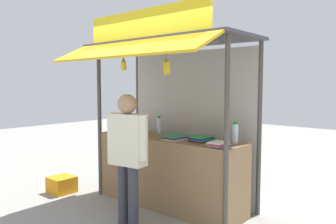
{
  "coord_description": "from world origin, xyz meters",
  "views": [
    {
      "loc": [
        2.97,
        -3.49,
        1.68
      ],
      "look_at": [
        0.0,
        0.0,
        1.31
      ],
      "focal_mm": 35.94,
      "sensor_mm": 36.0,
      "label": 1
    }
  ],
  "objects_px": {
    "magazine_stack_front_right": "(201,139)",
    "banana_bunch_inner_right": "(124,65)",
    "magazine_stack_front_left": "(219,144)",
    "plastic_crate": "(62,185)",
    "magazine_stack_right": "(124,133)",
    "water_bottle_far_left": "(159,125)",
    "water_bottle_back_right": "(133,125)",
    "water_bottle_center": "(235,133)",
    "vendor_person": "(128,148)",
    "banana_bunch_rightmost": "(167,68)",
    "magazine_stack_rear_center": "(175,138)"
  },
  "relations": [
    {
      "from": "water_bottle_far_left",
      "to": "water_bottle_center",
      "type": "relative_size",
      "value": 0.96
    },
    {
      "from": "water_bottle_back_right",
      "to": "magazine_stack_front_left",
      "type": "bearing_deg",
      "value": -8.52
    },
    {
      "from": "banana_bunch_inner_right",
      "to": "vendor_person",
      "type": "relative_size",
      "value": 0.17
    },
    {
      "from": "magazine_stack_rear_center",
      "to": "plastic_crate",
      "type": "bearing_deg",
      "value": -162.98
    },
    {
      "from": "magazine_stack_front_left",
      "to": "banana_bunch_rightmost",
      "type": "relative_size",
      "value": 0.74
    },
    {
      "from": "banana_bunch_rightmost",
      "to": "magazine_stack_front_left",
      "type": "bearing_deg",
      "value": 22.43
    },
    {
      "from": "magazine_stack_rear_center",
      "to": "magazine_stack_front_left",
      "type": "xyz_separation_m",
      "value": [
        0.72,
        -0.07,
        0.0
      ]
    },
    {
      "from": "water_bottle_far_left",
      "to": "plastic_crate",
      "type": "distance_m",
      "value": 1.81
    },
    {
      "from": "water_bottle_center",
      "to": "magazine_stack_rear_center",
      "type": "relative_size",
      "value": 0.89
    },
    {
      "from": "magazine_stack_front_right",
      "to": "magazine_stack_rear_center",
      "type": "relative_size",
      "value": 1.01
    },
    {
      "from": "magazine_stack_rear_center",
      "to": "water_bottle_back_right",
      "type": "bearing_deg",
      "value": 169.22
    },
    {
      "from": "magazine_stack_front_left",
      "to": "banana_bunch_rightmost",
      "type": "xyz_separation_m",
      "value": [
        -0.59,
        -0.24,
        0.9
      ]
    },
    {
      "from": "magazine_stack_right",
      "to": "banana_bunch_rightmost",
      "type": "distance_m",
      "value": 1.39
    },
    {
      "from": "water_bottle_far_left",
      "to": "water_bottle_back_right",
      "type": "distance_m",
      "value": 0.44
    },
    {
      "from": "water_bottle_far_left",
      "to": "banana_bunch_inner_right",
      "type": "bearing_deg",
      "value": -95.25
    },
    {
      "from": "banana_bunch_inner_right",
      "to": "magazine_stack_rear_center",
      "type": "bearing_deg",
      "value": 26.33
    },
    {
      "from": "plastic_crate",
      "to": "banana_bunch_inner_right",
      "type": "bearing_deg",
      "value": 11.6
    },
    {
      "from": "water_bottle_center",
      "to": "vendor_person",
      "type": "bearing_deg",
      "value": -126.85
    },
    {
      "from": "water_bottle_back_right",
      "to": "magazine_stack_right",
      "type": "relative_size",
      "value": 0.71
    },
    {
      "from": "water_bottle_far_left",
      "to": "magazine_stack_right",
      "type": "distance_m",
      "value": 0.53
    },
    {
      "from": "plastic_crate",
      "to": "water_bottle_far_left",
      "type": "bearing_deg",
      "value": 35.41
    },
    {
      "from": "vendor_person",
      "to": "plastic_crate",
      "type": "relative_size",
      "value": 4.44
    },
    {
      "from": "banana_bunch_rightmost",
      "to": "vendor_person",
      "type": "xyz_separation_m",
      "value": [
        -0.2,
        -0.46,
        -0.94
      ]
    },
    {
      "from": "water_bottle_back_right",
      "to": "magazine_stack_front_left",
      "type": "distance_m",
      "value": 1.73
    },
    {
      "from": "banana_bunch_inner_right",
      "to": "banana_bunch_rightmost",
      "type": "bearing_deg",
      "value": 0.19
    },
    {
      "from": "magazine_stack_rear_center",
      "to": "magazine_stack_front_left",
      "type": "height_order",
      "value": "magazine_stack_front_left"
    },
    {
      "from": "magazine_stack_right",
      "to": "plastic_crate",
      "type": "bearing_deg",
      "value": -152.33
    },
    {
      "from": "water_bottle_far_left",
      "to": "magazine_stack_front_left",
      "type": "relative_size",
      "value": 1.03
    },
    {
      "from": "water_bottle_back_right",
      "to": "plastic_crate",
      "type": "bearing_deg",
      "value": -137.94
    },
    {
      "from": "magazine_stack_right",
      "to": "banana_bunch_inner_right",
      "type": "distance_m",
      "value": 1.03
    },
    {
      "from": "vendor_person",
      "to": "plastic_crate",
      "type": "height_order",
      "value": "vendor_person"
    },
    {
      "from": "plastic_crate",
      "to": "vendor_person",
      "type": "bearing_deg",
      "value": -7.06
    },
    {
      "from": "banana_bunch_inner_right",
      "to": "vendor_person",
      "type": "xyz_separation_m",
      "value": [
        0.56,
        -0.46,
        -0.99
      ]
    },
    {
      "from": "magazine_stack_front_right",
      "to": "plastic_crate",
      "type": "xyz_separation_m",
      "value": [
        -2.17,
        -0.67,
        -0.87
      ]
    },
    {
      "from": "water_bottle_center",
      "to": "banana_bunch_rightmost",
      "type": "distance_m",
      "value": 1.17
    },
    {
      "from": "banana_bunch_inner_right",
      "to": "magazine_stack_front_right",
      "type": "bearing_deg",
      "value": 23.23
    },
    {
      "from": "water_bottle_center",
      "to": "magazine_stack_right",
      "type": "bearing_deg",
      "value": -167.22
    },
    {
      "from": "magazine_stack_front_right",
      "to": "banana_bunch_inner_right",
      "type": "relative_size",
      "value": 1.16
    },
    {
      "from": "water_bottle_back_right",
      "to": "magazine_stack_front_right",
      "type": "relative_size",
      "value": 0.72
    },
    {
      "from": "water_bottle_far_left",
      "to": "magazine_stack_front_right",
      "type": "height_order",
      "value": "water_bottle_far_left"
    },
    {
      "from": "water_bottle_center",
      "to": "plastic_crate",
      "type": "height_order",
      "value": "water_bottle_center"
    },
    {
      "from": "water_bottle_far_left",
      "to": "plastic_crate",
      "type": "height_order",
      "value": "water_bottle_far_left"
    },
    {
      "from": "banana_bunch_rightmost",
      "to": "plastic_crate",
      "type": "relative_size",
      "value": 0.95
    },
    {
      "from": "magazine_stack_front_left",
      "to": "plastic_crate",
      "type": "bearing_deg",
      "value": -169.06
    },
    {
      "from": "banana_bunch_rightmost",
      "to": "magazine_stack_rear_center",
      "type": "bearing_deg",
      "value": 111.89
    },
    {
      "from": "magazine_stack_right",
      "to": "water_bottle_far_left",
      "type": "bearing_deg",
      "value": 51.02
    },
    {
      "from": "water_bottle_center",
      "to": "magazine_stack_front_right",
      "type": "height_order",
      "value": "water_bottle_center"
    },
    {
      "from": "magazine_stack_rear_center",
      "to": "magazine_stack_front_right",
      "type": "bearing_deg",
      "value": 17.2
    },
    {
      "from": "banana_bunch_rightmost",
      "to": "plastic_crate",
      "type": "xyz_separation_m",
      "value": [
        -1.95,
        -0.25,
        -1.76
      ]
    },
    {
      "from": "magazine_stack_front_right",
      "to": "magazine_stack_right",
      "type": "height_order",
      "value": "magazine_stack_front_right"
    }
  ]
}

